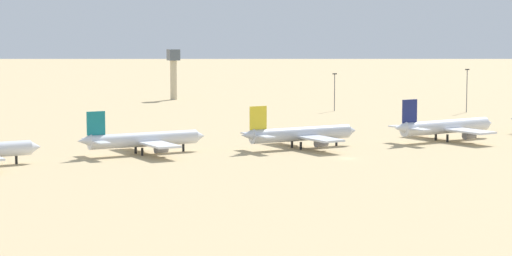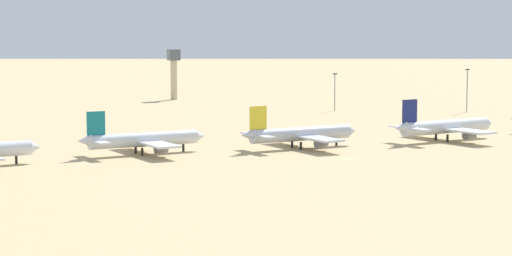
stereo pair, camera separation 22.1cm
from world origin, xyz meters
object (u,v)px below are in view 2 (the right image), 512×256
object	(u,v)px
light_pole_west	(467,88)
parked_jet_navy_3	(445,127)
control_tower	(174,69)
parked_jet_yellow_2	(300,134)
parked_jet_teal_1	(142,140)
light_pole_east	(335,89)

from	to	relation	value
light_pole_west	parked_jet_navy_3	bearing A→B (deg)	-128.16
control_tower	parked_jet_yellow_2	bearing A→B (deg)	-97.17
parked_jet_teal_1	light_pole_west	distance (m)	177.69
parked_jet_yellow_2	parked_jet_navy_3	xyz separation A→B (m)	(49.89, -0.49, 0.18)
parked_jet_navy_3	control_tower	xyz separation A→B (m)	(-25.67, 192.89, 10.00)
parked_jet_yellow_2	parked_jet_navy_3	bearing A→B (deg)	-7.00
parked_jet_navy_3	light_pole_east	bearing A→B (deg)	70.62
control_tower	light_pole_west	distance (m)	143.05
parked_jet_yellow_2	light_pole_west	bearing A→B (deg)	29.00
parked_jet_navy_3	light_pole_west	xyz separation A→B (m)	(64.15, 81.64, 5.70)
parked_jet_yellow_2	light_pole_east	distance (m)	127.11
parked_jet_teal_1	light_pole_east	xyz separation A→B (m)	(113.41, 102.74, 4.90)
parked_jet_navy_3	control_tower	distance (m)	194.85
light_pole_east	parked_jet_yellow_2	bearing A→B (deg)	-121.79
control_tower	light_pole_east	bearing A→B (deg)	-63.18
parked_jet_yellow_2	parked_jet_teal_1	bearing A→B (deg)	167.15
control_tower	light_pole_west	bearing A→B (deg)	-51.08
parked_jet_navy_3	light_pole_east	distance (m)	109.88
parked_jet_teal_1	light_pole_east	world-z (taller)	light_pole_east
parked_jet_teal_1	control_tower	distance (m)	200.36
parked_jet_teal_1	control_tower	bearing A→B (deg)	63.27
parked_jet_teal_1	parked_jet_navy_3	bearing A→B (deg)	-9.43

